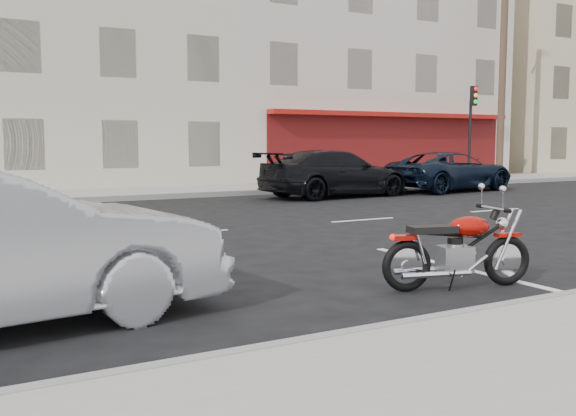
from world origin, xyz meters
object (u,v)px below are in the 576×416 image
motorcycle (509,249)px  fire_hydrant (440,170)px  suv_far (450,171)px  utility_pole (503,70)px  traffic_light (471,120)px  car_far (335,174)px

motorcycle → fire_hydrant: bearing=64.6°
suv_far → utility_pole: bearing=-67.5°
traffic_light → fire_hydrant: (-1.50, 0.17, -2.03)m
traffic_light → car_far: bearing=-160.2°
fire_hydrant → car_far: bearing=-155.4°
suv_far → car_far: size_ratio=0.98×
traffic_light → fire_hydrant: 2.53m
utility_pole → suv_far: bearing=-150.9°
traffic_light → suv_far: size_ratio=0.79×
fire_hydrant → suv_far: suv_far is taller
fire_hydrant → suv_far: bearing=-127.9°
fire_hydrant → motorcycle: bearing=-130.2°
traffic_light → fire_hydrant: bearing=173.6°
fire_hydrant → motorcycle: motorcycle is taller
suv_far → car_far: 4.78m
suv_far → car_far: car_far is taller
motorcycle → suv_far: bearing=63.9°
utility_pole → traffic_light: (-2.00, -0.27, -2.18)m
utility_pole → suv_far: size_ratio=1.87×
fire_hydrant → suv_far: (-2.53, -3.25, 0.14)m
car_far → utility_pole: bearing=-76.4°
traffic_light → car_far: traffic_light is taller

